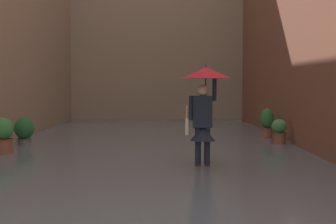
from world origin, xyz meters
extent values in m
plane|color=#605B56|center=(0.00, -9.90, 0.00)|extent=(60.00, 60.00, 0.00)
cube|color=slate|center=(0.00, -9.90, 0.04)|extent=(8.41, 25.80, 0.08)
cube|color=#2D2319|center=(-1.04, -7.66, 0.05)|extent=(0.13, 0.25, 0.10)
cylinder|color=#1E2333|center=(-1.04, -7.66, 0.47)|extent=(0.13, 0.13, 0.73)
cube|color=#2D2319|center=(-1.22, -7.65, 0.05)|extent=(0.13, 0.25, 0.10)
cylinder|color=#1E2333|center=(-1.22, -7.65, 0.47)|extent=(0.13, 0.13, 0.73)
cube|color=#1E2333|center=(-1.13, -7.65, 1.14)|extent=(0.39, 0.25, 0.62)
cone|color=#1E2333|center=(-1.13, -7.65, 0.71)|extent=(0.53, 0.53, 0.28)
sphere|color=#DBB293|center=(-1.13, -7.65, 1.56)|extent=(0.23, 0.23, 0.23)
cylinder|color=#1E2333|center=(-1.36, -7.64, 1.58)|extent=(0.09, 0.09, 0.44)
cylinder|color=#1E2333|center=(-0.90, -7.67, 1.22)|extent=(0.09, 0.09, 0.48)
cylinder|color=black|center=(-1.19, -7.65, 1.68)|extent=(0.02, 0.02, 0.46)
cone|color=red|center=(-1.19, -7.65, 1.91)|extent=(1.00, 1.00, 0.22)
cylinder|color=black|center=(-1.19, -7.65, 2.05)|extent=(0.01, 0.01, 0.08)
cube|color=beige|center=(-0.82, -7.65, 0.85)|extent=(0.08, 0.28, 0.32)
torus|color=beige|center=(-0.82, -7.65, 1.13)|extent=(0.04, 0.30, 0.30)
cylinder|color=brown|center=(3.38, -9.35, 0.20)|extent=(0.42, 0.42, 0.39)
torus|color=brown|center=(3.38, -9.35, 0.39)|extent=(0.45, 0.45, 0.04)
ellipsoid|color=#387F3D|center=(3.38, -9.35, 0.64)|extent=(0.49, 0.49, 0.50)
cylinder|color=#9E563D|center=(-3.42, -12.54, 0.17)|extent=(0.32, 0.32, 0.34)
torus|color=brown|center=(-3.42, -12.54, 0.34)|extent=(0.36, 0.36, 0.04)
ellipsoid|color=#2D7033|center=(-3.42, -12.54, 0.64)|extent=(0.42, 0.42, 0.59)
cylinder|color=#66605B|center=(3.30, -10.78, 0.12)|extent=(0.34, 0.34, 0.24)
torus|color=#56524E|center=(3.30, -10.78, 0.24)|extent=(0.37, 0.37, 0.04)
ellipsoid|color=#23602D|center=(3.30, -10.78, 0.52)|extent=(0.52, 0.52, 0.55)
cylinder|color=brown|center=(-3.45, -11.10, 0.18)|extent=(0.35, 0.35, 0.36)
torus|color=brown|center=(-3.45, -11.10, 0.36)|extent=(0.38, 0.38, 0.04)
ellipsoid|color=#428947|center=(-3.45, -11.10, 0.54)|extent=(0.41, 0.41, 0.37)
camera|label=1|loc=(-0.41, 2.02, 1.73)|focal=52.54mm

